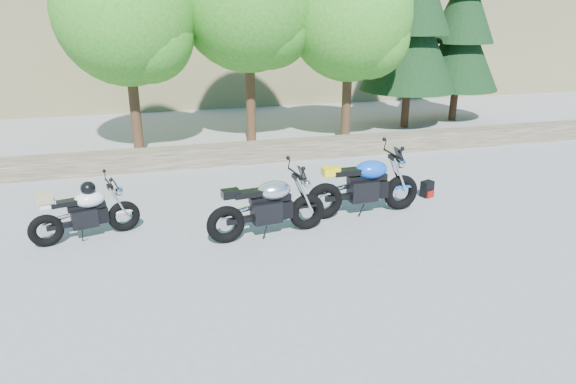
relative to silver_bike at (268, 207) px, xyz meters
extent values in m
plane|color=gray|center=(0.20, -0.87, -0.55)|extent=(90.00, 90.00, 0.00)
cube|color=#433A2D|center=(0.20, 4.63, -0.30)|extent=(22.00, 0.55, 0.50)
cylinder|color=#382314|center=(-2.30, 6.33, 0.97)|extent=(0.28, 0.28, 3.02)
sphere|color=#237D1B|center=(-2.30, 6.33, 3.23)|extent=(3.67, 3.67, 3.67)
sphere|color=#237D1B|center=(-1.80, 6.03, 2.59)|extent=(2.38, 2.38, 2.38)
cylinder|color=#382314|center=(1.00, 6.73, 1.13)|extent=(0.28, 0.28, 3.36)
sphere|color=#237D1B|center=(1.50, 6.43, 2.93)|extent=(2.64, 2.64, 2.64)
cylinder|color=#382314|center=(3.80, 6.13, 0.91)|extent=(0.28, 0.28, 2.91)
sphere|color=#237D1B|center=(3.80, 6.13, 3.09)|extent=(3.54, 3.54, 3.54)
sphere|color=#237D1B|center=(4.30, 5.83, 2.47)|extent=(2.29, 2.29, 2.29)
cylinder|color=#382314|center=(6.40, 7.33, 0.53)|extent=(0.26, 0.26, 2.16)
cone|color=black|center=(6.40, 7.33, 2.33)|extent=(3.17, 3.17, 3.24)
cylinder|color=#382314|center=(8.60, 7.93, 0.41)|extent=(0.26, 0.26, 1.92)
cone|color=black|center=(8.60, 7.93, 2.01)|extent=(2.82, 2.82, 2.88)
cone|color=black|center=(8.60, 7.93, 3.42)|extent=(2.18, 2.18, 2.56)
torus|color=black|center=(0.75, 0.10, -0.20)|extent=(0.70, 0.26, 0.69)
torus|color=black|center=(-0.78, -0.10, -0.20)|extent=(0.70, 0.26, 0.69)
cylinder|color=silver|center=(0.75, 0.10, -0.20)|extent=(0.24, 0.07, 0.24)
cylinder|color=silver|center=(-0.78, -0.10, -0.20)|extent=(0.24, 0.07, 0.24)
cube|color=black|center=(-0.04, 0.00, -0.07)|extent=(0.55, 0.38, 0.39)
cube|color=black|center=(0.04, 0.00, 0.16)|extent=(0.77, 0.27, 0.11)
ellipsoid|color=silver|center=(0.11, 0.01, 0.31)|extent=(0.66, 0.49, 0.33)
cube|color=black|center=(-0.36, -0.05, 0.31)|extent=(0.56, 0.30, 0.10)
cube|color=black|center=(-0.67, -0.09, 0.35)|extent=(0.33, 0.25, 0.14)
cylinder|color=black|center=(0.54, 0.07, 0.56)|extent=(0.12, 0.71, 0.03)
sphere|color=silver|center=(0.71, 0.09, 0.38)|extent=(0.19, 0.19, 0.19)
torus|color=black|center=(-2.51, 0.87, -0.25)|extent=(0.60, 0.29, 0.58)
torus|color=black|center=(-3.78, 0.55, -0.25)|extent=(0.60, 0.29, 0.58)
cylinder|color=silver|center=(-2.51, 0.87, -0.25)|extent=(0.20, 0.08, 0.20)
cylinder|color=silver|center=(-3.78, 0.55, -0.25)|extent=(0.20, 0.08, 0.20)
cube|color=black|center=(-3.16, 0.70, -0.14)|extent=(0.49, 0.37, 0.33)
cube|color=black|center=(-3.10, 0.72, 0.06)|extent=(0.65, 0.30, 0.09)
ellipsoid|color=silver|center=(-3.04, 0.74, 0.18)|extent=(0.59, 0.47, 0.28)
cube|color=black|center=(-3.43, 0.64, 0.18)|extent=(0.49, 0.31, 0.08)
cube|color=silver|center=(-3.69, 0.57, 0.22)|extent=(0.29, 0.24, 0.12)
cylinder|color=black|center=(-2.69, 0.83, 0.39)|extent=(0.18, 0.59, 0.03)
sphere|color=silver|center=(-2.55, 0.86, 0.24)|extent=(0.16, 0.16, 0.16)
ellipsoid|color=black|center=(-3.04, 0.74, 0.38)|extent=(0.31, 0.32, 0.24)
cube|color=#948056|center=(-3.73, 0.56, 0.35)|extent=(0.32, 0.30, 0.18)
torus|color=black|center=(2.86, 0.54, -0.18)|extent=(0.74, 0.21, 0.73)
torus|color=black|center=(1.21, 0.48, -0.18)|extent=(0.74, 0.21, 0.73)
cylinder|color=silver|center=(2.86, 0.54, -0.18)|extent=(0.25, 0.06, 0.25)
cylinder|color=silver|center=(1.21, 0.48, -0.18)|extent=(0.25, 0.06, 0.25)
cube|color=black|center=(2.01, 0.51, -0.04)|extent=(0.56, 0.36, 0.41)
cube|color=black|center=(2.09, 0.51, 0.21)|extent=(0.81, 0.21, 0.11)
ellipsoid|color=blue|center=(2.17, 0.52, 0.37)|extent=(0.67, 0.47, 0.35)
cube|color=black|center=(1.67, 0.50, 0.37)|extent=(0.58, 0.27, 0.10)
cube|color=yellow|center=(1.33, 0.48, 0.42)|extent=(0.33, 0.24, 0.15)
cylinder|color=black|center=(2.63, 0.53, 0.63)|extent=(0.07, 0.76, 0.04)
sphere|color=silver|center=(2.81, 0.54, 0.44)|extent=(0.21, 0.21, 0.21)
cube|color=black|center=(3.76, 1.07, -0.37)|extent=(0.30, 0.26, 0.35)
cube|color=maroon|center=(3.80, 0.97, -0.47)|extent=(0.20, 0.10, 0.15)
camera|label=1|loc=(-1.82, -8.25, 3.39)|focal=32.00mm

